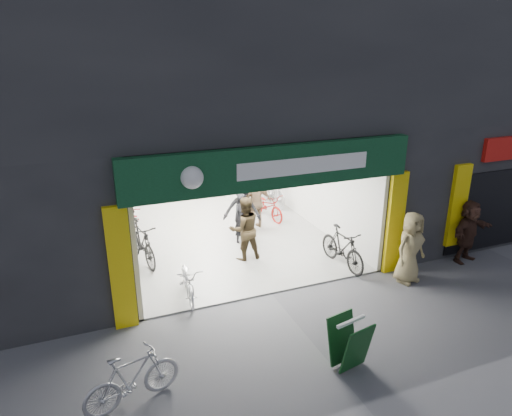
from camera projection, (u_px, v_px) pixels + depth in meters
ground at (272, 294)px, 10.50m from camera, size 60.00×60.00×0.00m
building at (235, 84)px, 13.72m from camera, size 17.00×10.27×8.00m
bike_left_front at (188, 280)px, 10.26m from camera, size 0.70×1.64×0.84m
bike_left_midfront at (142, 243)px, 11.84m from camera, size 0.89×1.97×1.14m
bike_left_midback at (132, 218)px, 13.79m from camera, size 0.92×1.86×0.93m
bike_left_back at (129, 211)px, 14.20m from camera, size 0.59×1.79×1.06m
bike_right_front at (342, 248)px, 11.63m from camera, size 0.63×1.80×1.07m
bike_right_mid at (267, 206)px, 14.91m from camera, size 0.93×1.78×0.89m
bike_right_back at (272, 189)px, 16.16m from camera, size 0.65×1.97×1.17m
parked_bike at (132, 379)px, 7.15m from camera, size 1.65×0.82×0.96m
customer_a at (243, 219)px, 12.95m from camera, size 0.59×0.42×1.50m
customer_b at (245, 229)px, 11.92m from camera, size 0.85×0.67×1.75m
customer_c at (242, 210)px, 13.35m from camera, size 1.28×1.04×1.72m
customer_d at (256, 203)px, 13.98m from camera, size 1.02×0.48×1.70m
pedestrian_near at (410, 248)px, 10.80m from camera, size 0.97×0.74×1.77m
pedestrian_far at (468, 231)px, 11.86m from camera, size 1.63×0.85×1.68m
sandwich_board at (349, 342)px, 7.98m from camera, size 0.70×0.72×0.92m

